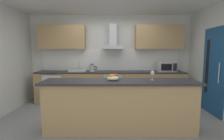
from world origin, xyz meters
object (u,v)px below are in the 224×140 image
Objects in this scene: wine_glass at (152,74)px; refrigerator at (55,87)px; kettle at (92,68)px; range_hood at (113,41)px; oven at (113,86)px; fruit_bowl at (113,78)px; microwave at (166,67)px; sink at (78,71)px.

refrigerator is at bearing 143.24° from wine_glass.
kettle is 1.01m from range_hood.
oven reaches higher than refrigerator.
range_hood is at bearing 89.84° from fruit_bowl.
wine_glass is (-0.84, -1.81, 0.03)m from microwave.
microwave reaches higher than oven.
range_hood reaches higher than microwave.
oven is at bearing 0.09° from refrigerator.
microwave reaches higher than sink.
refrigerator is 3.14m from wine_glass.
kettle is 0.40× the size of range_hood.
microwave is (3.30, -0.03, 0.62)m from refrigerator.
kettle is at bearing 108.45° from fruit_bowl.
sink is 2.27× the size of fruit_bowl.
kettle reaches higher than wine_glass.
oven is 1.60× the size of sink.
range_hood is (0.61, 0.16, 0.78)m from kettle.
kettle is (0.42, -0.04, 0.08)m from sink.
fruit_bowl is at bearing -61.16° from sink.
range_hood is at bearing 174.28° from microwave.
kettle is at bearing 126.66° from wine_glass.
refrigerator is 3.36m from microwave.
sink is at bearing 173.91° from kettle.
kettle reaches higher than oven.
refrigerator is 2.59m from fruit_bowl.
kettle is (-2.18, -0.01, -0.04)m from microwave.
oven is 1.68m from microwave.
wine_glass is at bearing 1.01° from fruit_bowl.
refrigerator is at bearing -175.62° from range_hood.
oven is at bearing -0.61° from sink.
range_hood is 2.21m from wine_glass.
fruit_bowl is at bearing -178.99° from wine_glass.
microwave is 2.41m from fruit_bowl.
fruit_bowl is at bearing -90.17° from oven.
oven is 1.60× the size of microwave.
wine_glass reaches higher than oven.
sink is at bearing 179.39° from oven.
wine_glass is (1.76, -1.85, 0.15)m from sink.
wine_glass is at bearing -53.34° from kettle.
wine_glass is at bearing -69.61° from range_hood.
fruit_bowl is at bearing -47.06° from refrigerator.
refrigerator is at bearing -179.91° from oven.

